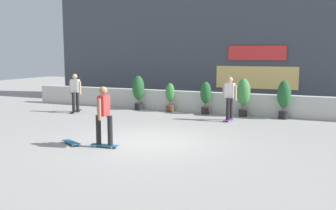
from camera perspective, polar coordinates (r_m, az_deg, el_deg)
ground_plane at (r=11.21m, az=-2.99°, el=-5.53°), size 48.00×48.00×0.00m
planter_wall at (r=16.65m, az=6.02°, el=0.42°), size 18.00×0.40×0.90m
building_backdrop at (r=20.38m, az=9.44°, el=9.59°), size 20.00×2.08×6.50m
potted_plant_0 at (r=17.38m, az=-4.51°, el=2.30°), size 0.55×0.55×1.57m
potted_plant_1 at (r=16.74m, az=0.31°, el=1.37°), size 0.41×0.41×1.28m
potted_plant_2 at (r=16.17m, az=5.71°, el=1.42°), size 0.46×0.46×1.39m
potted_plant_3 at (r=15.76m, az=11.35°, el=1.60°), size 0.55×0.55×1.57m
potted_plant_4 at (r=15.53m, az=17.10°, el=1.22°), size 0.53×0.53×1.53m
skater_mid_plaza at (r=14.61m, az=9.29°, el=1.26°), size 0.56×0.81×1.70m
skater_foreground at (r=10.48m, az=-9.66°, el=-1.33°), size 0.81×0.56×1.70m
skater_far_left at (r=16.97m, az=-13.83°, el=2.04°), size 0.55×0.82×1.70m
skateboard_near_camera at (r=11.20m, az=-14.40°, el=-5.46°), size 0.80×0.55×0.08m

